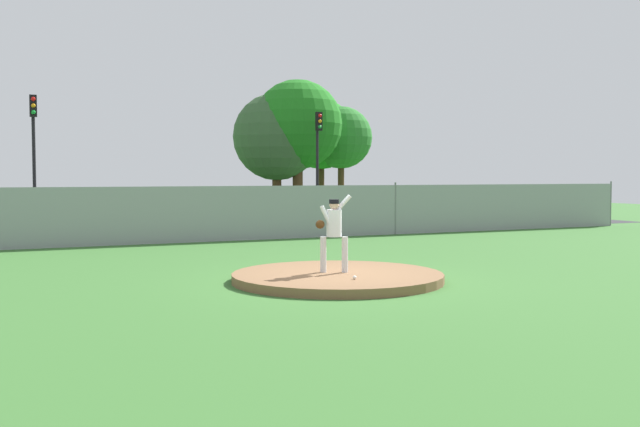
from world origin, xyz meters
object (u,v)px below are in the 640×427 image
(baseball, at_px, (355,277))
(traffic_light_far, at_px, (318,148))
(traffic_light_near, at_px, (34,139))
(parked_car_champagne, at_px, (298,209))
(parked_car_silver, at_px, (20,215))
(pitcher_youth, at_px, (334,227))
(traffic_cone_orange, at_px, (68,230))
(parked_car_slate, at_px, (379,209))

(baseball, xyz_separation_m, traffic_light_far, (8.20, 19.39, 3.38))
(traffic_light_far, bearing_deg, traffic_light_near, 178.87)
(parked_car_champagne, relative_size, traffic_light_far, 0.83)
(parked_car_silver, bearing_deg, pitcher_youth, -69.14)
(parked_car_champagne, distance_m, traffic_light_far, 5.73)
(parked_car_silver, relative_size, traffic_light_far, 0.84)
(traffic_cone_orange, bearing_deg, parked_car_silver, 149.76)
(traffic_cone_orange, height_order, traffic_light_near, traffic_light_near)
(parked_car_slate, bearing_deg, pitcher_youth, -122.90)
(parked_car_silver, xyz_separation_m, traffic_light_far, (13.62, 3.86, 2.80))
(parked_car_slate, xyz_separation_m, traffic_cone_orange, (-13.29, -0.84, -0.49))
(parked_car_slate, height_order, traffic_light_far, traffic_light_far)
(pitcher_youth, bearing_deg, traffic_light_far, 66.07)
(parked_car_champagne, relative_size, parked_car_slate, 1.07)
(parked_car_slate, bearing_deg, parked_car_silver, 179.81)
(baseball, distance_m, traffic_light_far, 21.32)
(parked_car_slate, height_order, traffic_light_near, traffic_light_near)
(parked_car_champagne, bearing_deg, pitcher_youth, -110.39)
(pitcher_youth, xyz_separation_m, traffic_cone_orange, (-3.99, 13.55, -0.87))
(baseball, relative_size, traffic_light_near, 0.01)
(parked_car_silver, bearing_deg, baseball, -70.76)
(parked_car_silver, bearing_deg, traffic_cone_orange, -30.24)
(pitcher_youth, bearing_deg, baseball, -94.06)
(traffic_cone_orange, bearing_deg, parked_car_slate, 3.60)
(parked_car_champagne, height_order, parked_car_slate, parked_car_champagne)
(parked_car_slate, bearing_deg, traffic_light_near, 163.53)
(traffic_cone_orange, distance_m, traffic_light_far, 13.42)
(baseball, distance_m, parked_car_silver, 16.47)
(parked_car_champagne, distance_m, traffic_light_near, 11.33)
(parked_car_silver, height_order, parked_car_champagne, parked_car_champagne)
(traffic_light_near, bearing_deg, pitcher_youth, -75.59)
(parked_car_champagne, xyz_separation_m, traffic_light_near, (-10.03, 4.38, 2.93))
(traffic_cone_orange, xyz_separation_m, traffic_light_far, (12.10, 4.74, 3.34))
(traffic_light_near, height_order, traffic_light_far, traffic_light_near)
(traffic_light_far, bearing_deg, pitcher_youth, -113.93)
(pitcher_youth, bearing_deg, traffic_light_near, 104.41)
(parked_car_champagne, relative_size, traffic_cone_orange, 8.05)
(traffic_light_far, bearing_deg, parked_car_champagne, -124.66)
(traffic_cone_orange, relative_size, traffic_light_near, 0.10)
(pitcher_youth, distance_m, parked_car_slate, 17.14)
(pitcher_youth, relative_size, traffic_light_far, 0.31)
(pitcher_youth, height_order, baseball, pitcher_youth)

